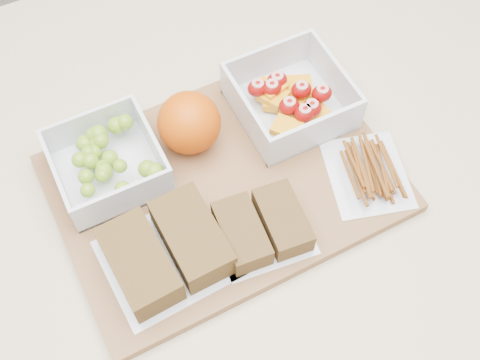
% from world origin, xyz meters
% --- Properties ---
extents(ground, '(4.00, 4.00, 0.00)m').
position_xyz_m(ground, '(0.00, 0.00, 0.00)').
color(ground, gray).
rests_on(ground, ground).
extents(counter, '(1.20, 0.90, 0.90)m').
position_xyz_m(counter, '(0.00, 0.00, 0.45)').
color(counter, beige).
rests_on(counter, ground).
extents(cutting_board, '(0.43, 0.31, 0.02)m').
position_xyz_m(cutting_board, '(0.00, -0.00, 0.91)').
color(cutting_board, brown).
rests_on(cutting_board, counter).
extents(grape_container, '(0.13, 0.13, 0.05)m').
position_xyz_m(grape_container, '(-0.12, 0.08, 0.94)').
color(grape_container, silver).
rests_on(grape_container, cutting_board).
extents(fruit_container, '(0.14, 0.14, 0.06)m').
position_xyz_m(fruit_container, '(0.13, 0.06, 0.94)').
color(fruit_container, silver).
rests_on(fruit_container, cutting_board).
extents(orange, '(0.08, 0.08, 0.08)m').
position_xyz_m(orange, '(-0.01, 0.07, 0.96)').
color(orange, '#CC4B04').
rests_on(orange, cutting_board).
extents(sandwich_bag_left, '(0.15, 0.14, 0.04)m').
position_xyz_m(sandwich_bag_left, '(-0.11, -0.07, 0.94)').
color(sandwich_bag_left, silver).
rests_on(sandwich_bag_left, cutting_board).
extents(sandwich_bag_center, '(0.12, 0.11, 0.03)m').
position_xyz_m(sandwich_bag_center, '(0.01, -0.09, 0.93)').
color(sandwich_bag_center, silver).
rests_on(sandwich_bag_center, cutting_board).
extents(pretzel_bag, '(0.13, 0.14, 0.03)m').
position_xyz_m(pretzel_bag, '(0.17, -0.08, 0.93)').
color(pretzel_bag, silver).
rests_on(pretzel_bag, cutting_board).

